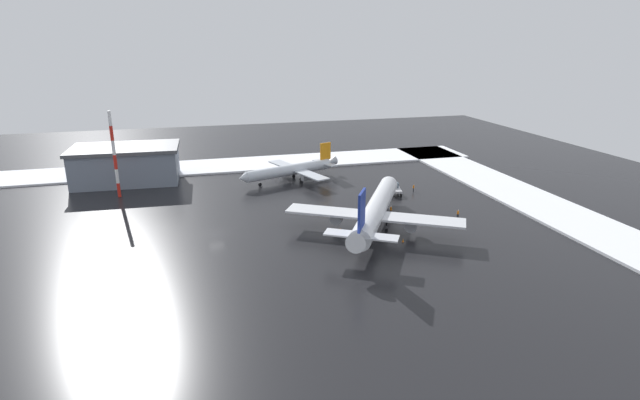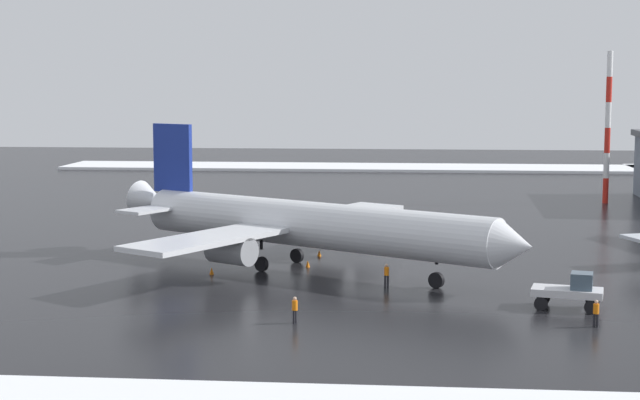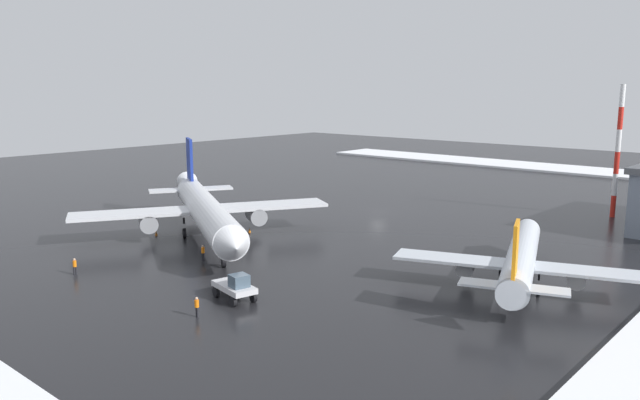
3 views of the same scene
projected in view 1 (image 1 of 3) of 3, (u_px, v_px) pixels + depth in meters
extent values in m
plane|color=black|center=(216.00, 233.00, 89.84)|extent=(240.00, 240.00, 0.00)
cube|color=white|center=(204.00, 167.00, 135.75)|extent=(152.00, 16.00, 0.49)
cube|color=white|center=(536.00, 202.00, 106.15)|extent=(14.00, 116.00, 0.49)
cylinder|color=silver|center=(377.00, 208.00, 91.55)|extent=(19.51, 29.80, 3.67)
cone|color=silver|center=(390.00, 183.00, 107.59)|extent=(4.32, 4.00, 3.49)
cone|color=silver|center=(358.00, 241.00, 75.12)|extent=(4.64, 4.90, 3.57)
cube|color=silver|center=(326.00, 211.00, 90.92)|extent=(14.51, 11.18, 0.39)
cylinder|color=gray|center=(338.00, 217.00, 91.20)|extent=(3.72, 4.26, 2.16)
cube|color=silver|center=(424.00, 220.00, 86.44)|extent=(14.51, 11.18, 0.39)
cylinder|color=gray|center=(411.00, 224.00, 87.81)|extent=(3.72, 4.26, 2.16)
cube|color=navy|center=(362.00, 210.00, 76.26)|extent=(2.51, 3.92, 6.04)
cube|color=silver|center=(341.00, 233.00, 78.58)|extent=(5.89, 5.04, 0.26)
cube|color=silver|center=(382.00, 237.00, 76.94)|extent=(5.89, 5.04, 0.26)
cylinder|color=black|center=(385.00, 199.00, 102.44)|extent=(0.26, 0.26, 0.76)
cylinder|color=black|center=(385.00, 206.00, 102.92)|extent=(0.93, 1.22, 1.19)
cylinder|color=black|center=(360.00, 221.00, 89.68)|extent=(0.26, 0.26, 0.76)
cylinder|color=black|center=(360.00, 229.00, 90.16)|extent=(0.93, 1.22, 1.19)
cylinder|color=black|center=(387.00, 224.00, 88.48)|extent=(0.26, 0.26, 0.76)
cylinder|color=black|center=(386.00, 232.00, 88.96)|extent=(0.93, 1.22, 1.19)
cylinder|color=silver|center=(289.00, 170.00, 122.33)|extent=(22.92, 10.58, 2.66)
cone|color=silver|center=(243.00, 178.00, 115.41)|extent=(2.63, 3.02, 2.52)
cone|color=silver|center=(331.00, 161.00, 129.19)|extent=(3.40, 3.08, 2.58)
cube|color=silver|center=(312.00, 175.00, 118.70)|extent=(6.73, 10.72, 0.28)
cylinder|color=gray|center=(307.00, 177.00, 119.94)|extent=(3.03, 2.38, 1.56)
cube|color=silver|center=(284.00, 165.00, 128.67)|extent=(6.73, 10.72, 0.28)
cylinder|color=gray|center=(286.00, 169.00, 127.48)|extent=(3.03, 2.38, 1.56)
cube|color=orange|center=(325.00, 151.00, 127.28)|extent=(3.03, 1.34, 4.38)
cube|color=silver|center=(330.00, 165.00, 126.31)|extent=(3.20, 4.22, 0.19)
cube|color=silver|center=(320.00, 161.00, 129.96)|extent=(3.20, 4.22, 0.19)
cylinder|color=black|center=(260.00, 180.00, 118.20)|extent=(0.19, 0.19, 0.55)
cylinder|color=black|center=(260.00, 184.00, 118.55)|extent=(0.90, 0.55, 0.86)
cylinder|color=black|center=(301.00, 175.00, 122.63)|extent=(0.19, 0.19, 0.55)
cylinder|color=black|center=(301.00, 179.00, 122.98)|extent=(0.90, 0.55, 0.86)
cylinder|color=black|center=(294.00, 172.00, 125.31)|extent=(0.19, 0.19, 0.55)
cylinder|color=black|center=(294.00, 176.00, 125.66)|extent=(0.90, 0.55, 0.86)
cube|color=silver|center=(395.00, 190.00, 112.01)|extent=(3.15, 4.97, 0.50)
cube|color=#3F5160|center=(395.00, 185.00, 112.64)|extent=(1.77, 1.69, 1.10)
cylinder|color=black|center=(390.00, 191.00, 113.72)|extent=(0.51, 0.95, 0.90)
cylinder|color=black|center=(398.00, 190.00, 113.80)|extent=(0.51, 0.95, 0.90)
cylinder|color=black|center=(392.00, 195.00, 110.66)|extent=(0.51, 0.95, 0.90)
cylinder|color=black|center=(401.00, 195.00, 110.73)|extent=(0.51, 0.95, 0.90)
cylinder|color=black|center=(458.00, 216.00, 97.38)|extent=(0.16, 0.16, 0.85)
cylinder|color=black|center=(457.00, 216.00, 97.42)|extent=(0.16, 0.16, 0.85)
cylinder|color=orange|center=(458.00, 213.00, 97.17)|extent=(0.36, 0.36, 0.62)
sphere|color=tan|center=(458.00, 210.00, 97.04)|extent=(0.24, 0.24, 0.24)
cylinder|color=black|center=(391.00, 212.00, 99.64)|extent=(0.16, 0.16, 0.85)
cylinder|color=black|center=(391.00, 212.00, 99.46)|extent=(0.16, 0.16, 0.85)
cylinder|color=orange|center=(391.00, 209.00, 99.33)|extent=(0.36, 0.36, 0.62)
sphere|color=tan|center=(391.00, 207.00, 99.20)|extent=(0.24, 0.24, 0.24)
cylinder|color=black|center=(413.00, 190.00, 114.24)|extent=(0.16, 0.16, 0.85)
cylinder|color=black|center=(413.00, 190.00, 114.43)|extent=(0.16, 0.16, 0.85)
cylinder|color=orange|center=(414.00, 187.00, 114.11)|extent=(0.36, 0.36, 0.62)
sphere|color=tan|center=(414.00, 185.00, 113.97)|extent=(0.24, 0.24, 0.24)
cylinder|color=red|center=(119.00, 190.00, 110.29)|extent=(0.70, 0.70, 3.17)
cylinder|color=white|center=(117.00, 176.00, 109.32)|extent=(0.70, 0.70, 3.17)
cylinder|color=red|center=(115.00, 162.00, 108.34)|extent=(0.70, 0.70, 3.17)
cylinder|color=white|center=(113.00, 148.00, 107.37)|extent=(0.70, 0.70, 3.17)
cylinder|color=red|center=(112.00, 133.00, 106.40)|extent=(0.70, 0.70, 3.17)
cylinder|color=white|center=(110.00, 118.00, 105.42)|extent=(0.70, 0.70, 3.17)
cube|color=slate|center=(127.00, 166.00, 121.21)|extent=(24.54, 14.94, 8.00)
cube|color=#4C4F54|center=(125.00, 148.00, 119.86)|extent=(25.58, 15.98, 0.80)
cone|color=orange|center=(368.00, 228.00, 91.77)|extent=(0.36, 0.36, 0.55)
cone|color=orange|center=(340.00, 230.00, 90.93)|extent=(0.36, 0.36, 0.55)
cone|color=orange|center=(403.00, 240.00, 86.02)|extent=(0.36, 0.36, 0.55)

